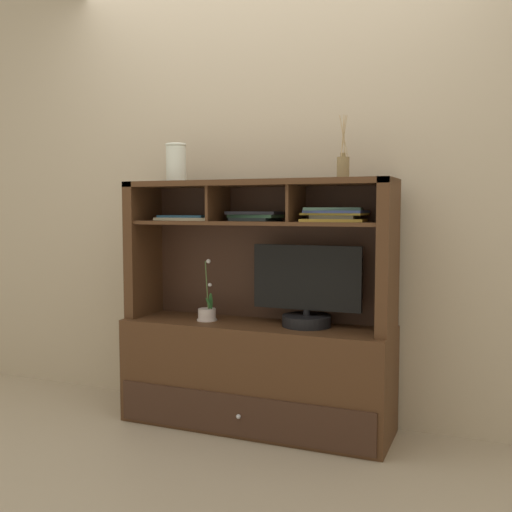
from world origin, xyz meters
TOP-DOWN VIEW (x-y plane):
  - floor_plane at (0.00, 0.00)m, footprint 6.00×6.00m
  - back_wall at (0.00, 0.25)m, footprint 6.00×0.02m
  - media_console at (0.00, 0.01)m, footprint 1.46×0.46m
  - tv_monitor at (0.28, 0.01)m, footprint 0.58×0.26m
  - potted_orchid at (-0.27, -0.04)m, footprint 0.11×0.11m
  - magazine_stack_left at (0.43, 0.00)m, footprint 0.33×0.24m
  - magazine_stack_centre at (-0.02, 0.05)m, footprint 0.30×0.22m
  - magazine_stack_right at (-0.44, 0.03)m, footprint 0.34×0.20m
  - diffuser_bottle at (0.47, -0.02)m, footprint 0.06×0.06m
  - ceramic_vase at (-0.47, -0.02)m, footprint 0.12×0.12m

SIDE VIEW (x-z plane):
  - floor_plane at x=0.00m, z-range -0.02..0.00m
  - media_console at x=0.00m, z-range -0.25..1.08m
  - potted_orchid at x=-0.27m, z-range 0.44..0.78m
  - tv_monitor at x=0.28m, z-range 0.53..0.95m
  - magazine_stack_right at x=-0.44m, z-range 1.12..1.14m
  - magazine_stack_centre at x=-0.02m, z-range 1.12..1.17m
  - magazine_stack_left at x=0.43m, z-range 1.11..1.19m
  - diffuser_bottle at x=0.47m, z-range 1.23..1.54m
  - back_wall at x=0.00m, z-range 0.00..2.80m
  - ceramic_vase at x=-0.47m, z-range 1.33..1.54m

